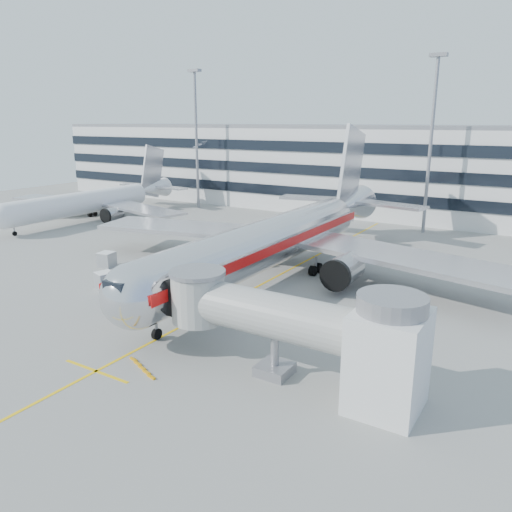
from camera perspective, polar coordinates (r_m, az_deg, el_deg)
The scene contains 15 objects.
ground at distance 45.64m, azimuth -4.42°, elevation -5.89°, with size 180.00×180.00×0.00m, color gray.
lead_in_line at distance 53.56m, azimuth 1.87°, elevation -2.61°, with size 0.25×70.00×0.01m, color yellow.
stop_bar at distance 36.31m, azimuth -17.81°, elevation -12.42°, with size 6.00×0.25×0.01m, color yellow.
main_jet at distance 53.88m, azimuth 2.82°, elevation 2.16°, with size 50.95×48.70×16.06m.
jet_bridge at distance 31.93m, azimuth 4.84°, elevation -7.94°, with size 17.80×4.50×7.00m.
terminal at distance 96.02m, azimuth 16.51°, elevation 9.48°, with size 150.00×24.25×15.60m.
light_mast_west at distance 97.23m, azimuth -6.86°, elevation 14.23°, with size 2.40×1.20×25.45m.
light_mast_centre at distance 78.23m, azimuth 19.45°, elevation 13.28°, with size 2.40×1.20×25.45m.
second_jet at distance 89.63m, azimuth -18.15°, elevation 5.99°, with size 38.21×36.52×12.04m.
belt_loader at distance 51.38m, azimuth -7.98°, elevation -2.84°, with size 4.46×2.92×2.10m.
baggage_tug at distance 48.06m, azimuth -14.24°, elevation -3.99°, with size 3.38×2.69×2.24m.
cargo_container_left at distance 54.66m, azimuth -13.97°, elevation -1.80°, with size 1.73×1.73×1.64m.
cargo_container_right at distance 60.16m, azimuth -16.69°, elevation -0.38°, with size 1.87×1.87×1.75m.
cargo_container_front at distance 52.45m, azimuth -16.88°, elevation -2.68°, with size 2.03×2.03×1.73m.
ramp_worker at distance 46.92m, azimuth -12.52°, elevation -4.50°, with size 0.63×0.41×1.72m, color #C7EE19.
Camera 1 is at (25.25, -34.29, 16.41)m, focal length 35.00 mm.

